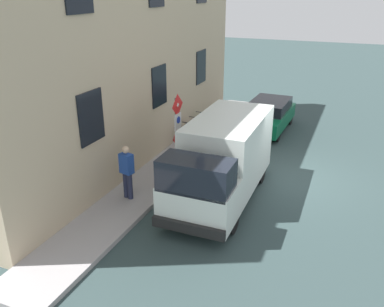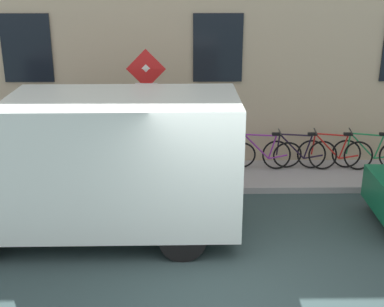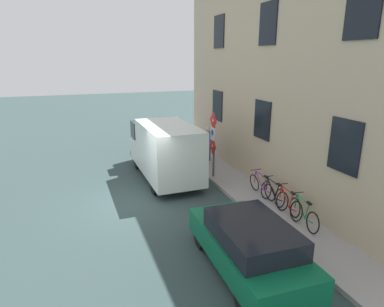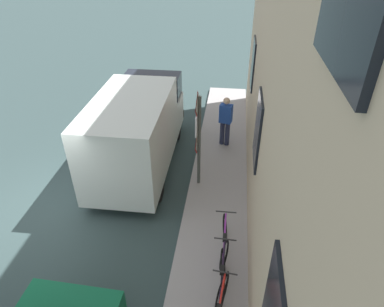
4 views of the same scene
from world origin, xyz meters
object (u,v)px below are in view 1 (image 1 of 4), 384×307
at_px(bicycle_red, 199,125).
at_px(bicycle_purple, 184,137).
at_px(delivery_van, 222,159).
at_px(sign_post_stacked, 178,127).
at_px(bicycle_black, 192,131).
at_px(bicycle_green, 205,120).
at_px(pedestrian, 127,170).
at_px(parked_hatchback, 268,114).

bearing_deg(bicycle_red, bicycle_purple, 5.80).
bearing_deg(delivery_van, bicycle_purple, -141.22).
height_order(sign_post_stacked, bicycle_black, sign_post_stacked).
xyz_separation_m(delivery_van, bicycle_black, (2.80, -4.21, -0.82)).
bearing_deg(bicycle_black, delivery_van, 35.22).
distance_m(bicycle_green, pedestrian, 7.23).
xyz_separation_m(sign_post_stacked, bicycle_black, (0.90, -3.36, -1.35)).
distance_m(sign_post_stacked, delivery_van, 2.15).
distance_m(sign_post_stacked, bicycle_red, 4.47).
distance_m(sign_post_stacked, bicycle_green, 5.23).
bearing_deg(bicycle_red, delivery_van, 34.92).
bearing_deg(bicycle_red, pedestrian, 7.69).
relative_size(parked_hatchback, bicycle_purple, 2.37).
xyz_separation_m(sign_post_stacked, parked_hatchback, (-1.75, -6.27, -1.13)).
height_order(bicycle_red, pedestrian, pedestrian).
bearing_deg(parked_hatchback, delivery_van, 2.76).
relative_size(bicycle_green, bicycle_black, 1.00).
relative_size(parked_hatchback, bicycle_red, 2.36).
relative_size(sign_post_stacked, parked_hatchback, 0.68).
xyz_separation_m(bicycle_red, pedestrian, (-0.21, 6.40, 0.56)).
xyz_separation_m(bicycle_green, pedestrian, (-0.22, 7.20, 0.56)).
relative_size(bicycle_green, pedestrian, 0.99).
bearing_deg(bicycle_green, delivery_van, 33.61).
height_order(parked_hatchback, bicycle_black, parked_hatchback).
distance_m(sign_post_stacked, bicycle_purple, 3.03).
height_order(delivery_van, parked_hatchback, delivery_van).
distance_m(delivery_van, bicycle_black, 5.12).
bearing_deg(bicycle_purple, delivery_van, 38.97).
bearing_deg(pedestrian, bicycle_red, 15.83).
bearing_deg(bicycle_red, parked_hatchback, 134.24).
xyz_separation_m(bicycle_green, bicycle_red, (-0.00, 0.80, 0.00)).
bearing_deg(bicycle_black, sign_post_stacked, 16.59).
xyz_separation_m(parked_hatchback, bicycle_red, (2.65, 2.11, -0.22)).
relative_size(delivery_van, bicycle_purple, 3.13).
distance_m(bicycle_red, bicycle_purple, 1.61).
relative_size(delivery_van, bicycle_green, 3.13).
xyz_separation_m(delivery_van, parked_hatchback, (0.15, -7.13, -0.60)).
bearing_deg(bicycle_black, bicycle_purple, 1.64).
relative_size(sign_post_stacked, bicycle_red, 1.59).
relative_size(parked_hatchback, pedestrian, 2.35).
xyz_separation_m(sign_post_stacked, bicycle_purple, (0.90, -2.56, -1.35)).
distance_m(bicycle_red, pedestrian, 6.42).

